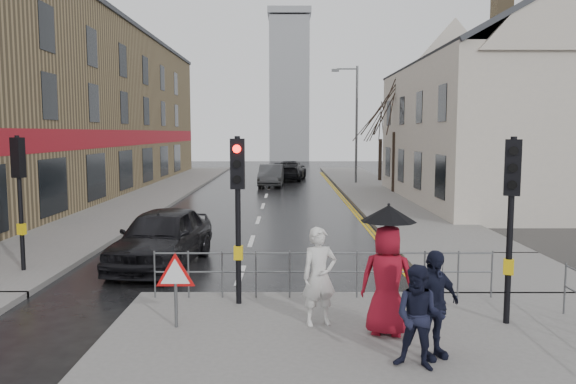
{
  "coord_description": "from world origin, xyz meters",
  "views": [
    {
      "loc": [
        1.18,
        -10.95,
        3.61
      ],
      "look_at": [
        1.21,
        4.63,
        1.95
      ],
      "focal_mm": 35.0,
      "sensor_mm": 36.0,
      "label": 1
    }
  ],
  "objects_px": {
    "pedestrian_d": "(433,304)",
    "car_mid": "(271,175)",
    "pedestrian_with_umbrella": "(388,267)",
    "car_parked": "(162,237)",
    "pedestrian_a": "(319,276)",
    "pedestrian_b": "(420,317)"
  },
  "relations": [
    {
      "from": "car_parked",
      "to": "car_mid",
      "type": "xyz_separation_m",
      "value": [
        2.32,
        22.81,
        -0.07
      ]
    },
    {
      "from": "pedestrian_with_umbrella",
      "to": "pedestrian_a",
      "type": "bearing_deg",
      "value": 156.35
    },
    {
      "from": "pedestrian_b",
      "to": "car_mid",
      "type": "relative_size",
      "value": 0.35
    },
    {
      "from": "pedestrian_d",
      "to": "car_mid",
      "type": "xyz_separation_m",
      "value": [
        -3.3,
        29.38,
        -0.26
      ]
    },
    {
      "from": "pedestrian_d",
      "to": "car_parked",
      "type": "distance_m",
      "value": 8.65
    },
    {
      "from": "pedestrian_a",
      "to": "car_parked",
      "type": "bearing_deg",
      "value": 111.61
    },
    {
      "from": "pedestrian_with_umbrella",
      "to": "car_parked",
      "type": "relative_size",
      "value": 0.48
    },
    {
      "from": "pedestrian_a",
      "to": "pedestrian_d",
      "type": "distance_m",
      "value": 2.24
    },
    {
      "from": "pedestrian_a",
      "to": "pedestrian_b",
      "type": "relative_size",
      "value": 1.15
    },
    {
      "from": "pedestrian_b",
      "to": "car_mid",
      "type": "bearing_deg",
      "value": 117.54
    },
    {
      "from": "pedestrian_a",
      "to": "car_parked",
      "type": "xyz_separation_m",
      "value": [
        -3.97,
        5.07,
        -0.23
      ]
    },
    {
      "from": "pedestrian_with_umbrella",
      "to": "car_parked",
      "type": "distance_m",
      "value": 7.57
    },
    {
      "from": "pedestrian_a",
      "to": "car_mid",
      "type": "relative_size",
      "value": 0.4
    },
    {
      "from": "pedestrian_b",
      "to": "pedestrian_with_umbrella",
      "type": "bearing_deg",
      "value": 120.59
    },
    {
      "from": "pedestrian_a",
      "to": "pedestrian_with_umbrella",
      "type": "height_order",
      "value": "pedestrian_with_umbrella"
    },
    {
      "from": "pedestrian_d",
      "to": "car_parked",
      "type": "bearing_deg",
      "value": 104.23
    },
    {
      "from": "pedestrian_b",
      "to": "car_parked",
      "type": "distance_m",
      "value": 8.79
    },
    {
      "from": "pedestrian_with_umbrella",
      "to": "pedestrian_d",
      "type": "distance_m",
      "value": 1.18
    },
    {
      "from": "pedestrian_with_umbrella",
      "to": "car_parked",
      "type": "bearing_deg",
      "value": 132.52
    },
    {
      "from": "pedestrian_b",
      "to": "car_parked",
      "type": "xyz_separation_m",
      "value": [
        -5.32,
        6.99,
        -0.12
      ]
    },
    {
      "from": "pedestrian_a",
      "to": "pedestrian_with_umbrella",
      "type": "bearing_deg",
      "value": -40.08
    },
    {
      "from": "pedestrian_d",
      "to": "car_parked",
      "type": "height_order",
      "value": "pedestrian_d"
    }
  ]
}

